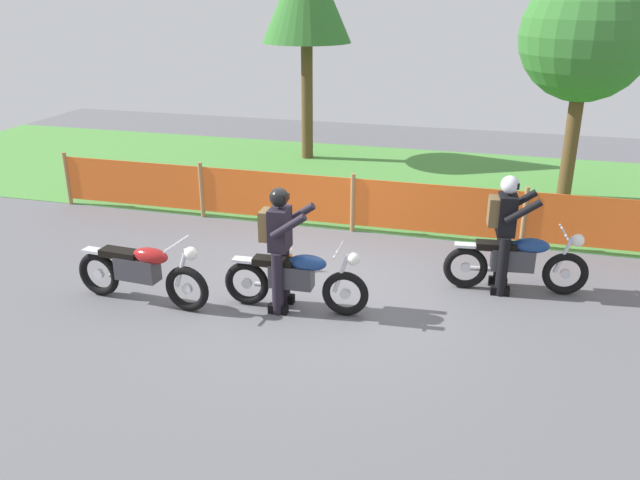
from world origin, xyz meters
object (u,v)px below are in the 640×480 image
Objects in this scene: motorcycle_lead at (296,279)px; rider_third at (505,227)px; motorcycle_third at (517,261)px; traffic_cone at (287,254)px; motorcycle_trailing at (142,271)px; rider_lead at (280,242)px.

rider_third reaches higher than motorcycle_lead.
motorcycle_third is at bearing 24.10° from motorcycle_lead.
motorcycle_third is 3.76× the size of traffic_cone.
rider_third reaches higher than motorcycle_trailing.
traffic_cone is (-0.53, 1.23, -0.19)m from motorcycle_lead.
traffic_cone is (-3.13, -0.12, -0.69)m from rider_third.
rider_third is at bearing 24.27° from motorcycle_trailing.
rider_third is (4.67, 1.72, 0.48)m from motorcycle_trailing.
motorcycle_lead is 0.54m from rider_lead.
motorcycle_trailing reaches higher than motorcycle_third.
rider_lead is 1.45m from traffic_cone.
motorcycle_third reaches higher than traffic_cone.
motorcycle_trailing is 1.21× the size of rider_third.
motorcycle_trailing is 2.23m from traffic_cone.
motorcycle_third is at bearing 2.59° from traffic_cone.
motorcycle_third is 1.18× the size of rider_lead.
rider_lead and rider_third have the same top height.
rider_third is at bearing 2.28° from traffic_cone.
rider_lead is (1.85, 0.36, 0.48)m from motorcycle_trailing.
motorcycle_trailing is at bearing -171.12° from rider_lead.
motorcycle_lead reaches higher than traffic_cone.
rider_lead is at bearing -179.49° from motorcycle_lead.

